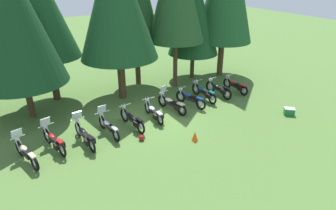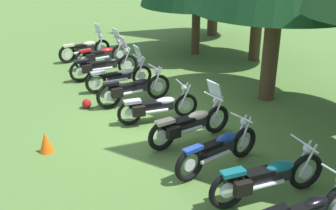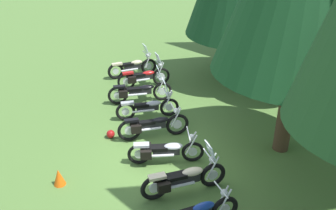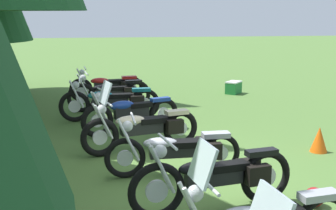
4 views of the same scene
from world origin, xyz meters
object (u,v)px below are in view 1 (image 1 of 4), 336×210
motorcycle_9 (219,89)px  motorcycle_1 (54,141)px  motorcycle_8 (204,92)px  pine_tree_2 (41,10)px  motorcycle_0 (26,153)px  motorcycle_3 (108,126)px  motorcycle_5 (154,112)px  pine_tree_6 (194,14)px  motorcycle_7 (190,99)px  motorcycle_10 (236,86)px  picnic_cooler (289,111)px  motorcycle_2 (85,135)px  pine_tree_1 (10,14)px  motorcycle_6 (172,104)px  traffic_cone (195,136)px  dropped_helmet (141,138)px  motorcycle_4 (132,120)px

motorcycle_9 → motorcycle_1: bearing=89.5°
motorcycle_8 → pine_tree_2: (-8.08, 4.38, 4.85)m
motorcycle_0 → motorcycle_3: size_ratio=0.96×
motorcycle_5 → pine_tree_6: (5.35, 4.67, 4.13)m
motorcycle_7 → motorcycle_10: size_ratio=0.99×
pine_tree_6 → picnic_cooler: size_ratio=11.10×
motorcycle_8 → pine_tree_6: 5.74m
motorcycle_2 → motorcycle_9: (8.84, 1.61, -0.01)m
motorcycle_2 → pine_tree_1: (-1.91, 4.14, 4.97)m
pine_tree_2 → pine_tree_6: bearing=-3.7°
motorcycle_9 → pine_tree_1: pine_tree_1 is taller
motorcycle_10 → pine_tree_6: bearing=10.2°
motorcycle_6 → pine_tree_6: 7.14m
motorcycle_1 → pine_tree_6: bearing=-79.8°
motorcycle_5 → motorcycle_8: (3.87, 0.92, 0.04)m
motorcycle_2 → pine_tree_2: size_ratio=0.30×
motorcycle_3 → pine_tree_1: 7.02m
motorcycle_9 → pine_tree_2: 11.28m
motorcycle_1 → motorcycle_3: bearing=-102.6°
motorcycle_10 → traffic_cone: size_ratio=4.58×
motorcycle_1 → picnic_cooler: size_ratio=3.28×
motorcycle_0 → pine_tree_1: 6.67m
motorcycle_0 → traffic_cone: motorcycle_0 is taller
pine_tree_2 → pine_tree_6: 9.60m
pine_tree_6 → dropped_helmet: size_ratio=27.36×
motorcycle_10 → motorcycle_5: bearing=92.8°
motorcycle_3 → pine_tree_1: (-3.13, 3.83, 4.99)m
pine_tree_2 → pine_tree_1: bearing=-130.1°
motorcycle_4 → picnic_cooler: bearing=-118.4°
motorcycle_3 → motorcycle_4: bearing=-94.0°
motorcycle_0 → traffic_cone: size_ratio=4.40×
motorcycle_4 → motorcycle_9: motorcycle_9 is taller
motorcycle_10 → pine_tree_6: size_ratio=0.30×
motorcycle_2 → motorcycle_4: size_ratio=1.05×
motorcycle_2 → motorcycle_8: 7.90m
motorcycle_8 → picnic_cooler: bearing=-145.7°
motorcycle_0 → motorcycle_1: (1.17, 0.43, 0.02)m
motorcycle_4 → pine_tree_2: pine_tree_2 is taller
pine_tree_2 → traffic_cone: pine_tree_2 is taller
motorcycle_4 → traffic_cone: bearing=-150.0°
pine_tree_6 → picnic_cooler: (1.52, -7.71, -4.36)m
motorcycle_5 → motorcycle_7: motorcycle_7 is taller
motorcycle_1 → motorcycle_3: (2.53, 0.15, -0.03)m
motorcycle_1 → pine_tree_1: pine_tree_1 is taller
motorcycle_6 → motorcycle_10: 5.11m
motorcycle_6 → traffic_cone: (-0.55, -3.25, -0.23)m
motorcycle_2 → motorcycle_9: motorcycle_2 is taller
motorcycle_2 → dropped_helmet: 2.60m
motorcycle_0 → motorcycle_1: size_ratio=0.98×
motorcycle_8 → picnic_cooler: size_ratio=3.72×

